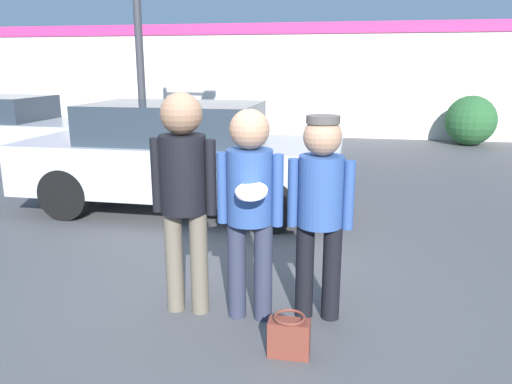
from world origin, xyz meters
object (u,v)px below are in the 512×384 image
person_left (184,183)px  person_middle_with_frisbee (250,197)px  handbag (289,337)px  person_right (320,200)px  shrub (471,121)px  parked_car_near (180,156)px

person_left → person_middle_with_frisbee: 0.56m
person_middle_with_frisbee → handbag: bearing=-52.2°
person_right → handbag: bearing=-103.9°
person_left → person_middle_with_frisbee: size_ratio=1.07×
handbag → person_left: bearing=150.9°
person_right → handbag: (-0.15, -0.63, -0.86)m
person_middle_with_frisbee → person_left: bearing=178.3°
person_middle_with_frisbee → shrub: (3.74, 10.01, -0.40)m
shrub → handbag: shrub is taller
person_middle_with_frisbee → person_right: 0.56m
person_middle_with_frisbee → handbag: person_middle_with_frisbee is taller
person_right → person_middle_with_frisbee: bearing=-167.8°
person_left → parked_car_near: bearing=110.1°
person_left → person_right: size_ratio=1.10×
person_middle_with_frisbee → handbag: size_ratio=5.47×
person_left → shrub: size_ratio=1.45×
person_middle_with_frisbee → parked_car_near: person_middle_with_frisbee is taller
person_middle_with_frisbee → parked_car_near: size_ratio=0.38×
parked_car_near → handbag: 4.10m
parked_car_near → person_right: bearing=-52.8°
parked_car_near → shrub: 8.84m
person_left → parked_car_near: 3.20m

